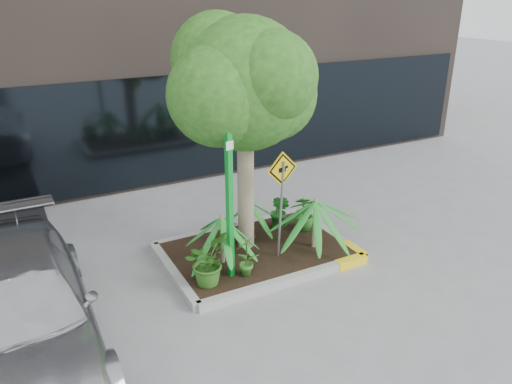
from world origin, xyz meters
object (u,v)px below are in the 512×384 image
tree (244,84)px  street_sign_post (230,172)px  cattle_sign (282,188)px  parked_car (16,312)px

tree → street_sign_post: size_ratio=1.36×
street_sign_post → cattle_sign: 1.07m
cattle_sign → parked_car: bearing=-179.4°
cattle_sign → tree: bearing=109.0°
street_sign_post → tree: bearing=36.9°
tree → cattle_sign: 1.80m
tree → street_sign_post: bearing=-130.3°
parked_car → cattle_sign: size_ratio=2.43×
street_sign_post → cattle_sign: size_ratio=1.59×
tree → cattle_sign: bearing=-65.5°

